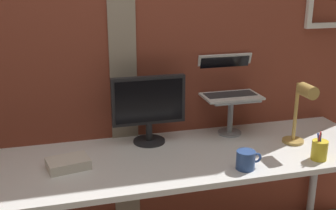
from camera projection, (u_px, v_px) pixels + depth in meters
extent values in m
cube|color=brown|center=(131.00, 45.00, 2.37)|extent=(3.27, 0.12, 2.52)
cube|color=gray|center=(122.00, 48.00, 2.29)|extent=(0.15, 0.01, 2.52)
cube|color=white|center=(326.00, 25.00, 2.57)|extent=(0.29, 0.03, 0.03)
cube|color=white|center=(310.00, 5.00, 2.50)|extent=(0.03, 0.03, 0.22)
cube|color=white|center=(173.00, 158.00, 2.20)|extent=(2.27, 0.67, 0.03)
cylinder|color=#B2B2B7|center=(314.00, 173.00, 2.84)|extent=(0.05, 0.05, 0.70)
cylinder|color=black|center=(149.00, 141.00, 2.38)|extent=(0.18, 0.18, 0.01)
cylinder|color=black|center=(149.00, 132.00, 2.36)|extent=(0.04, 0.04, 0.10)
cube|color=black|center=(149.00, 100.00, 2.30)|extent=(0.41, 0.04, 0.27)
cube|color=black|center=(149.00, 101.00, 2.28)|extent=(0.37, 0.00, 0.24)
cylinder|color=gray|center=(229.00, 133.00, 2.50)|extent=(0.14, 0.14, 0.01)
cylinder|color=gray|center=(230.00, 115.00, 2.46)|extent=(0.03, 0.03, 0.20)
cube|color=gray|center=(231.00, 98.00, 2.43)|extent=(0.28, 0.22, 0.01)
cube|color=silver|center=(231.00, 96.00, 2.43)|extent=(0.34, 0.20, 0.01)
cube|color=#2D2D30|center=(230.00, 94.00, 2.44)|extent=(0.30, 0.11, 0.00)
cube|color=silver|center=(223.00, 71.00, 2.52)|extent=(0.34, 0.07, 0.22)
cube|color=black|center=(223.00, 72.00, 2.51)|extent=(0.31, 0.06, 0.19)
cylinder|color=tan|center=(293.00, 141.00, 2.37)|extent=(0.12, 0.12, 0.02)
cylinder|color=tan|center=(296.00, 112.00, 2.32)|extent=(0.02, 0.02, 0.33)
cylinder|color=tan|center=(308.00, 91.00, 2.19)|extent=(0.07, 0.11, 0.07)
cylinder|color=yellow|center=(319.00, 150.00, 2.14)|extent=(0.08, 0.08, 0.10)
cylinder|color=red|center=(318.00, 144.00, 2.13)|extent=(0.01, 0.04, 0.15)
cylinder|color=yellow|center=(320.00, 146.00, 2.13)|extent=(0.01, 0.01, 0.13)
cylinder|color=blue|center=(319.00, 146.00, 2.13)|extent=(0.02, 0.03, 0.14)
cylinder|color=blue|center=(320.00, 145.00, 2.13)|extent=(0.02, 0.01, 0.14)
cylinder|color=#2D4C8C|center=(246.00, 160.00, 2.04)|extent=(0.09, 0.09, 0.09)
torus|color=#2D4C8C|center=(257.00, 158.00, 2.06)|extent=(0.05, 0.01, 0.05)
cube|color=silver|center=(68.00, 163.00, 2.06)|extent=(0.22, 0.18, 0.05)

